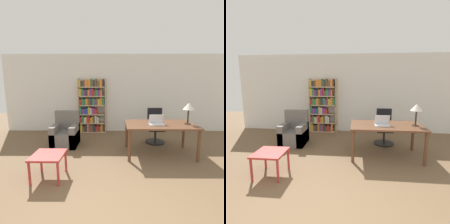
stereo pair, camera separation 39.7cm
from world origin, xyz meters
TOP-DOWN VIEW (x-y plane):
  - wall_back at (0.00, 4.53)m, footprint 8.00×0.06m
  - desk at (0.96, 2.44)m, footprint 1.65×0.98m
  - laptop at (0.86, 2.37)m, footprint 0.34×0.24m
  - table_lamp at (1.62, 2.42)m, footprint 0.26×0.26m
  - office_chair at (1.07, 3.33)m, footprint 0.55×0.55m
  - side_table_blue at (-1.35, 1.33)m, footprint 0.56×0.56m
  - armchair at (-1.50, 3.06)m, footprint 0.69×0.74m
  - bookshelf at (-0.93, 4.34)m, footprint 0.96×0.28m

SIDE VIEW (x-z plane):
  - armchair at x=-1.50m, z-range -0.17..0.77m
  - side_table_blue at x=-1.35m, z-range 0.16..0.63m
  - office_chair at x=1.07m, z-range -0.07..0.94m
  - desk at x=0.96m, z-range 0.30..1.07m
  - laptop at x=0.86m, z-range 0.70..0.94m
  - bookshelf at x=-0.93m, z-range -0.01..1.87m
  - table_lamp at x=1.62m, z-range 0.92..1.43m
  - wall_back at x=0.00m, z-range 0.00..2.70m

